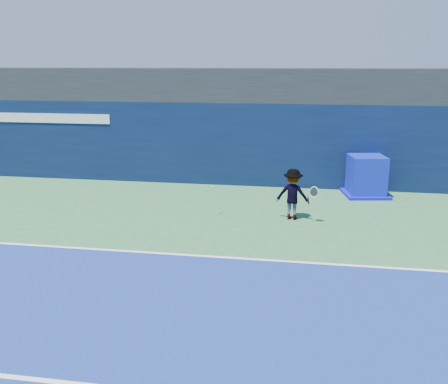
{
  "coord_description": "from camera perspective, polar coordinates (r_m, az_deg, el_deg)",
  "views": [
    {
      "loc": [
        2.55,
        -7.68,
        4.39
      ],
      "look_at": [
        0.38,
        5.2,
        1.0
      ],
      "focal_mm": 40.0,
      "sensor_mm": 36.0,
      "label": 1
    }
  ],
  "objects": [
    {
      "name": "back_wall_assembly",
      "position": [
        18.58,
        1.55,
        5.6
      ],
      "size": [
        36.0,
        1.03,
        3.0
      ],
      "color": "#091636",
      "rests_on": "ground"
    },
    {
      "name": "tennis_ball",
      "position": [
        14.56,
        -1.32,
        0.59
      ],
      "size": [
        0.08,
        0.08,
        0.08
      ],
      "color": "#C0E519",
      "rests_on": "ground"
    },
    {
      "name": "equipment_cart",
      "position": [
        17.58,
        15.94,
        1.62
      ],
      "size": [
        1.65,
        1.65,
        1.37
      ],
      "color": "#0C17AF",
      "rests_on": "ground"
    },
    {
      "name": "stadium_band",
      "position": [
        19.36,
        2.03,
        12.21
      ],
      "size": [
        36.0,
        3.0,
        1.2
      ],
      "primitive_type": "cube",
      "color": "black",
      "rests_on": "back_wall_assembly"
    },
    {
      "name": "tennis_player",
      "position": [
        14.43,
        7.87,
        -0.25
      ],
      "size": [
        1.24,
        0.71,
        1.48
      ],
      "color": "white",
      "rests_on": "ground"
    },
    {
      "name": "ground",
      "position": [
        9.2,
        -7.97,
        -14.09
      ],
      "size": [
        80.0,
        80.0,
        0.0
      ],
      "primitive_type": "plane",
      "color": "#316E3D",
      "rests_on": "ground"
    },
    {
      "name": "baseline",
      "position": [
        11.82,
        -3.62,
        -7.24
      ],
      "size": [
        24.0,
        0.1,
        0.01
      ],
      "primitive_type": "cube",
      "color": "white",
      "rests_on": "ground"
    }
  ]
}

